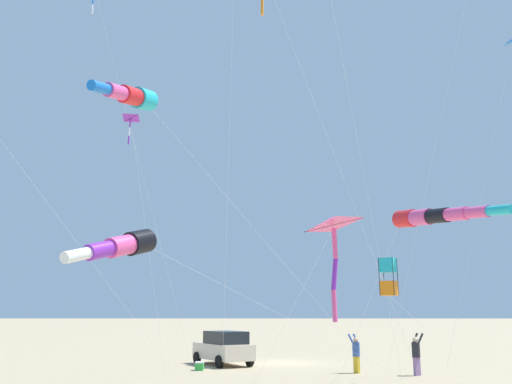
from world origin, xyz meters
TOP-DOWN VIEW (x-y plane):
  - ground_plane at (0.00, 0.00)m, footprint 600.00×600.00m
  - parked_car at (1.63, -3.49)m, footprint 4.64×3.80m
  - cooler_box at (4.40, -4.49)m, footprint 0.62×0.42m
  - person_adult_flyer at (6.58, 5.96)m, footprint 0.64×0.69m
  - person_child_green_jacket at (5.56, 3.31)m, footprint 0.66×0.62m
  - kite_windsock_long_streamer_right at (15.87, -5.63)m, footprint 13.45×10.88m
  - kite_delta_red_high_left at (6.92, -8.03)m, footprint 2.42×2.44m
  - kite_delta_long_streamer_left at (8.09, 11.36)m, footprint 3.81×4.02m
  - kite_windsock_blue_topmost at (14.42, 4.76)m, footprint 12.45×3.58m
  - kite_windsock_small_distant at (16.92, -5.38)m, footprint 13.12×11.62m
  - kite_box_orange_high_right at (14.06, 3.18)m, footprint 6.24×5.40m
  - kite_delta_striped_overhead at (17.04, 0.94)m, footprint 13.77×3.19m

SIDE VIEW (x-z plane):
  - ground_plane at x=0.00m, z-range 0.00..0.00m
  - cooler_box at x=4.40m, z-range 0.00..0.42m
  - parked_car at x=1.63m, z-range 0.03..1.88m
  - person_child_green_jacket at x=5.56m, z-range 0.08..1.93m
  - person_adult_flyer at x=6.58m, z-range 0.09..2.01m
  - kite_box_orange_high_right at x=14.06m, z-range 1.70..6.40m
  - kite_windsock_small_distant at x=16.92m, z-range 2.06..7.53m
  - kite_delta_striped_overhead at x=17.04m, z-range 2.49..8.27m
  - kite_windsock_blue_topmost at x=14.42m, z-range 2.79..9.43m
  - kite_windsock_long_streamer_right at x=15.87m, z-range 4.70..15.42m
  - kite_delta_red_high_left at x=6.92m, z-range 6.17..19.04m
  - kite_delta_long_streamer_left at x=8.09m, z-range 7.88..24.32m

